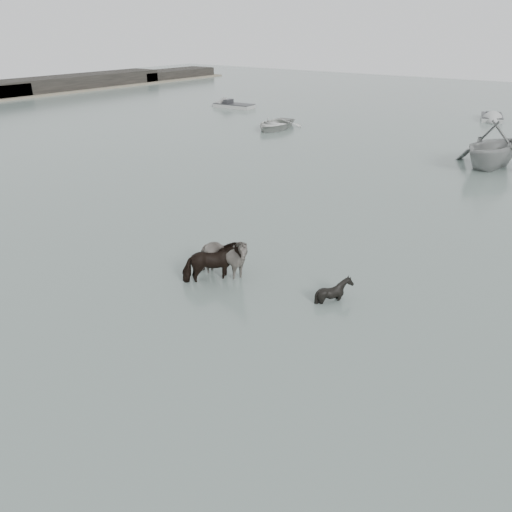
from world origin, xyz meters
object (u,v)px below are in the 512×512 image
at_px(pony_pinto, 222,253).
at_px(pony_black, 335,284).
at_px(rowboat_lead, 275,123).
at_px(pony_dark, 213,259).

distance_m(pony_pinto, pony_black, 3.68).
relative_size(pony_black, rowboat_lead, 0.24).
height_order(pony_pinto, rowboat_lead, pony_pinto).
xyz_separation_m(pony_dark, pony_black, (3.61, 1.20, -0.23)).
height_order(pony_dark, rowboat_lead, pony_dark).
bearing_deg(pony_black, pony_dark, 94.11).
bearing_deg(pony_pinto, rowboat_lead, 19.06).
xyz_separation_m(pony_pinto, pony_dark, (-0.04, -0.39, -0.07)).
height_order(pony_pinto, pony_black, pony_pinto).
xyz_separation_m(pony_pinto, pony_black, (3.58, 0.82, -0.30)).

